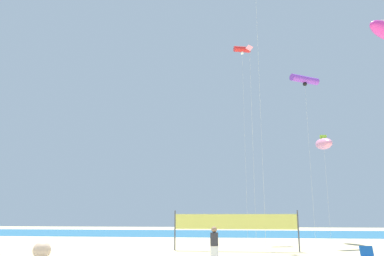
# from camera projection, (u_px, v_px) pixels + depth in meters

# --- Properties ---
(ocean_band) EXTENTS (120.00, 20.00, 0.01)m
(ocean_band) POSITION_uv_depth(u_px,v_px,m) (238.00, 233.00, 46.84)
(ocean_band) COLOR #1E6B99
(ocean_band) RESTS_ON ground
(beachgoer_charcoal_shirt) EXTENTS (0.36, 0.36, 1.59)m
(beachgoer_charcoal_shirt) POSITION_uv_depth(u_px,v_px,m) (214.00, 243.00, 17.76)
(beachgoer_charcoal_shirt) COLOR white
(beachgoer_charcoal_shirt) RESTS_ON ground
(volleyball_net) EXTENTS (7.57, 0.35, 2.40)m
(volleyball_net) POSITION_uv_depth(u_px,v_px,m) (235.00, 223.00, 23.65)
(volleyball_net) COLOR #4C4C51
(volleyball_net) RESTS_ON ground
(kite_pink_diamond) EXTENTS (0.52, 0.52, 14.51)m
(kite_pink_diamond) POSITION_uv_depth(u_px,v_px,m) (250.00, 56.00, 28.77)
(kite_pink_diamond) COLOR silver
(kite_pink_diamond) RESTS_ON ground
(kite_red_tube) EXTENTS (1.62, 0.96, 17.45)m
(kite_red_tube) POSITION_uv_depth(u_px,v_px,m) (242.00, 50.00, 35.94)
(kite_red_tube) COLOR silver
(kite_red_tube) RESTS_ON ground
(kite_violet_tube) EXTENTS (2.48, 1.88, 13.01)m
(kite_violet_tube) POSITION_uv_depth(u_px,v_px,m) (305.00, 80.00, 30.98)
(kite_violet_tube) COLOR silver
(kite_violet_tube) RESTS_ON ground
(kite_pink_inflatable) EXTENTS (1.51, 3.01, 8.83)m
(kite_pink_inflatable) POSITION_uv_depth(u_px,v_px,m) (324.00, 144.00, 32.97)
(kite_pink_inflatable) COLOR silver
(kite_pink_inflatable) RESTS_ON ground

